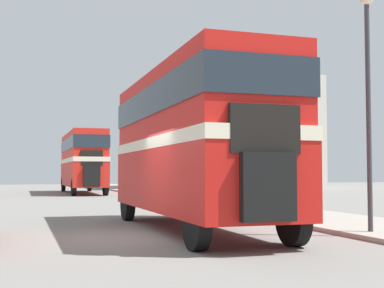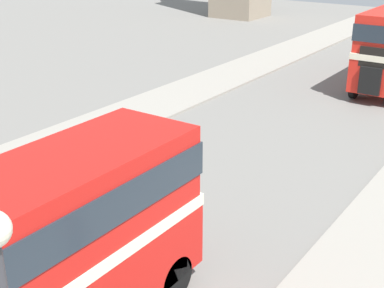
{
  "view_description": "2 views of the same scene",
  "coord_description": "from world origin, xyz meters",
  "views": [
    {
      "loc": [
        -2.34,
        -12.47,
        1.53
      ],
      "look_at": [
        2.01,
        1.09,
        2.29
      ],
      "focal_mm": 50.0,
      "sensor_mm": 36.0,
      "label": 1
    },
    {
      "loc": [
        9.5,
        -3.91,
        8.29
      ],
      "look_at": [
        0.0,
        9.74,
        1.61
      ],
      "focal_mm": 50.0,
      "sensor_mm": 36.0,
      "label": 2
    }
  ],
  "objects": [
    {
      "name": "double_decker_bus",
      "position": [
        2.01,
        1.07,
        2.5
      ],
      "size": [
        2.42,
        9.23,
        4.18
      ],
      "color": "red",
      "rests_on": "ground_plane"
    }
  ]
}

